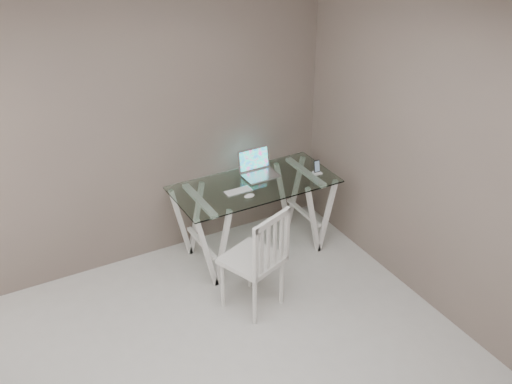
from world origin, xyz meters
The scene contains 7 objects.
room centered at (-0.06, 0.02, 1.72)m, with size 4.50×4.52×2.71m.
desk centered at (1.06, 1.77, 0.38)m, with size 1.50×0.70×0.75m.
chair centered at (0.70, 1.02, 0.53)m, with size 0.56×0.56×0.95m.
laptop centered at (1.19, 1.93, 0.80)m, with size 0.32×0.27×0.23m.
keyboard centered at (0.87, 1.71, 0.75)m, with size 0.26×0.11×0.01m, color silver.
mouse centered at (0.91, 1.57, 0.76)m, with size 0.10×0.06×0.03m, color silver.
phone_dock centered at (1.68, 1.66, 0.78)m, with size 0.07×0.07×0.13m.
Camera 1 is at (-1.40, -2.71, 3.54)m, focal length 45.00 mm.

